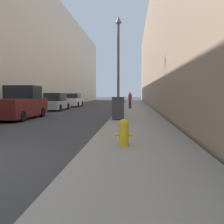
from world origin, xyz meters
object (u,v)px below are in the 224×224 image
trash_bin (118,108)px  pickup_truck (18,105)px  parked_sedan_near (55,102)px  lamppost (118,59)px  fire_hydrant (124,132)px  pedestrian_on_sidewalk (130,100)px  parked_sedan_far (73,101)px

trash_bin → pickup_truck: 6.56m
parked_sedan_near → pickup_truck: bearing=-89.2°
lamppost → parked_sedan_near: 9.24m
pickup_truck → fire_hydrant: bearing=-49.8°
parked_sedan_near → lamppost: bearing=-42.6°
trash_bin → pickup_truck: size_ratio=0.25×
pickup_truck → pedestrian_on_sidewalk: bearing=52.6°
lamppost → pedestrian_on_sidewalk: (0.74, 7.01, -3.05)m
parked_sedan_near → pedestrian_on_sidewalk: (7.10, 1.16, 0.20)m
fire_hydrant → trash_bin: size_ratio=0.60×
lamppost → parked_sedan_far: size_ratio=1.68×
parked_sedan_near → parked_sedan_far: bearing=89.0°
fire_hydrant → lamppost: (-0.78, 10.43, 3.46)m
trash_bin → parked_sedan_near: bearing=125.4°
pickup_truck → parked_sedan_near: (-0.12, 7.97, -0.15)m
fire_hydrant → parked_sedan_near: parked_sedan_near is taller
fire_hydrant → parked_sedan_far: (-7.03, 22.59, 0.20)m
fire_hydrant → trash_bin: 7.09m
parked_sedan_near → pedestrian_on_sidewalk: 7.19m
lamppost → pickup_truck: 7.28m
lamppost → parked_sedan_near: bearing=137.4°
trash_bin → fire_hydrant: bearing=-85.2°
fire_hydrant → pedestrian_on_sidewalk: pedestrian_on_sidewalk is taller
parked_sedan_far → lamppost: bearing=-62.8°
trash_bin → parked_sedan_far: bearing=112.5°
lamppost → parked_sedan_far: lamppost is taller
fire_hydrant → parked_sedan_far: bearing=107.3°
pickup_truck → parked_sedan_near: bearing=90.8°
lamppost → pickup_truck: lamppost is taller
lamppost → parked_sedan_far: bearing=117.2°
pickup_truck → parked_sedan_near: 7.97m
fire_hydrant → parked_sedan_near: (-7.14, 16.28, 0.21)m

